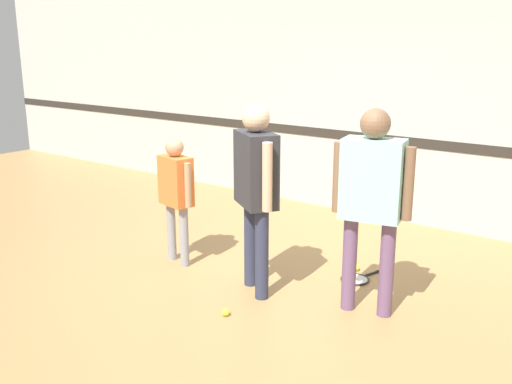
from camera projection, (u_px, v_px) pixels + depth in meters
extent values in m
plane|color=#A87F4C|center=(245.00, 286.00, 5.33)|extent=(16.00, 16.00, 0.00)
cube|color=beige|center=(383.00, 93.00, 7.09)|extent=(16.00, 0.06, 3.20)
cube|color=#2D2823|center=(380.00, 139.00, 7.21)|extent=(16.00, 0.01, 0.12)
cylinder|color=#2D334C|center=(250.00, 243.00, 5.27)|extent=(0.12, 0.12, 0.82)
cylinder|color=#2D334C|center=(262.00, 255.00, 4.99)|extent=(0.12, 0.12, 0.82)
cube|color=#2D2D33|center=(256.00, 169.00, 4.94)|extent=(0.54, 0.48, 0.65)
sphere|color=#DBAD89|center=(256.00, 118.00, 4.83)|extent=(0.24, 0.24, 0.24)
cylinder|color=#DBAD89|center=(246.00, 164.00, 5.20)|extent=(0.09, 0.09, 0.58)
cylinder|color=#DBAD89|center=(267.00, 177.00, 4.69)|extent=(0.09, 0.09, 0.58)
cylinder|color=gray|center=(171.00, 231.00, 5.91)|extent=(0.09, 0.09, 0.62)
cylinder|color=gray|center=(184.00, 237.00, 5.74)|extent=(0.09, 0.09, 0.62)
cube|color=orange|center=(176.00, 181.00, 5.69)|extent=(0.40, 0.27, 0.49)
sphere|color=tan|center=(175.00, 147.00, 5.60)|extent=(0.18, 0.18, 0.18)
cylinder|color=tan|center=(164.00, 178.00, 5.84)|extent=(0.06, 0.06, 0.44)
cylinder|color=tan|center=(188.00, 185.00, 5.53)|extent=(0.06, 0.06, 0.44)
cylinder|color=#6B4C70|center=(387.00, 269.00, 4.66)|extent=(0.12, 0.12, 0.82)
cylinder|color=#6B4C70|center=(349.00, 263.00, 4.79)|extent=(0.12, 0.12, 0.82)
cube|color=#99D8D1|center=(372.00, 179.00, 4.54)|extent=(0.53, 0.36, 0.65)
sphere|color=brown|center=(375.00, 124.00, 4.42)|extent=(0.24, 0.24, 0.24)
cylinder|color=brown|center=(408.00, 184.00, 4.43)|extent=(0.09, 0.09, 0.58)
cylinder|color=brown|center=(338.00, 177.00, 4.66)|extent=(0.09, 0.09, 0.58)
torus|color=#28282D|center=(355.00, 279.00, 5.46)|extent=(0.35, 0.35, 0.02)
cylinder|color=silver|center=(355.00, 279.00, 5.46)|extent=(0.24, 0.24, 0.01)
cylinder|color=black|center=(371.00, 274.00, 5.59)|extent=(0.08, 0.19, 0.02)
sphere|color=black|center=(378.00, 272.00, 5.64)|extent=(0.03, 0.03, 0.03)
sphere|color=#CCE038|center=(226.00, 312.00, 4.74)|extent=(0.07, 0.07, 0.07)
sphere|color=#CCE038|center=(356.00, 268.00, 5.68)|extent=(0.07, 0.07, 0.07)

